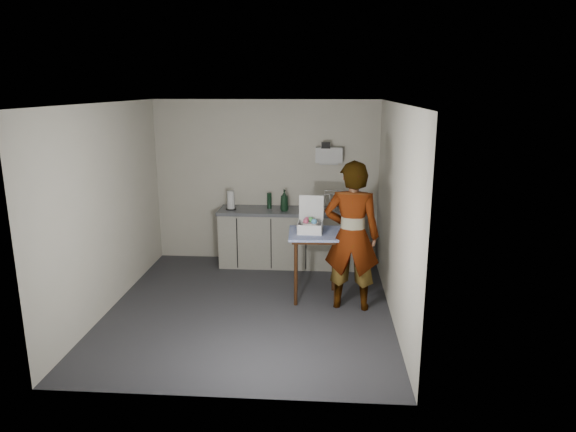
# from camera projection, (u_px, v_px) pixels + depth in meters

# --- Properties ---
(ground) EXTENTS (4.00, 4.00, 0.00)m
(ground) POSITION_uv_depth(u_px,v_px,m) (250.00, 307.00, 6.67)
(ground) COLOR #2C2C32
(ground) RESTS_ON ground
(wall_back) EXTENTS (3.60, 0.02, 2.60)m
(wall_back) POSITION_uv_depth(u_px,v_px,m) (266.00, 182.00, 8.28)
(wall_back) COLOR beige
(wall_back) RESTS_ON ground
(wall_right) EXTENTS (0.02, 4.00, 2.60)m
(wall_right) POSITION_uv_depth(u_px,v_px,m) (394.00, 213.00, 6.23)
(wall_right) COLOR beige
(wall_right) RESTS_ON ground
(wall_left) EXTENTS (0.02, 4.00, 2.60)m
(wall_left) POSITION_uv_depth(u_px,v_px,m) (108.00, 208.00, 6.48)
(wall_left) COLOR beige
(wall_left) RESTS_ON ground
(ceiling) EXTENTS (3.60, 4.00, 0.01)m
(ceiling) POSITION_uv_depth(u_px,v_px,m) (246.00, 104.00, 6.04)
(ceiling) COLOR white
(ceiling) RESTS_ON wall_back
(kitchen_counter) EXTENTS (2.24, 0.62, 0.91)m
(kitchen_counter) POSITION_uv_depth(u_px,v_px,m) (290.00, 239.00, 8.19)
(kitchen_counter) COLOR black
(kitchen_counter) RESTS_ON ground
(wall_shelf) EXTENTS (0.42, 0.18, 0.37)m
(wall_shelf) POSITION_uv_depth(u_px,v_px,m) (329.00, 155.00, 8.04)
(wall_shelf) COLOR white
(wall_shelf) RESTS_ON ground
(side_table) EXTENTS (0.74, 0.74, 0.92)m
(side_table) POSITION_uv_depth(u_px,v_px,m) (316.00, 241.00, 6.80)
(side_table) COLOR #371B0C
(side_table) RESTS_ON ground
(standing_man) EXTENTS (0.75, 0.53, 1.92)m
(standing_man) POSITION_uv_depth(u_px,v_px,m) (352.00, 236.00, 6.46)
(standing_man) COLOR #B2A593
(standing_man) RESTS_ON ground
(soap_bottle) EXTENTS (0.17, 0.17, 0.33)m
(soap_bottle) POSITION_uv_depth(u_px,v_px,m) (284.00, 200.00, 7.95)
(soap_bottle) COLOR black
(soap_bottle) RESTS_ON kitchen_counter
(soda_can) EXTENTS (0.07, 0.07, 0.13)m
(soda_can) POSITION_uv_depth(u_px,v_px,m) (284.00, 205.00, 8.08)
(soda_can) COLOR #B62912
(soda_can) RESTS_ON kitchen_counter
(dark_bottle) EXTENTS (0.07, 0.07, 0.25)m
(dark_bottle) POSITION_uv_depth(u_px,v_px,m) (269.00, 201.00, 8.12)
(dark_bottle) COLOR black
(dark_bottle) RESTS_ON kitchen_counter
(paper_towel) EXTENTS (0.17, 0.17, 0.30)m
(paper_towel) POSITION_uv_depth(u_px,v_px,m) (231.00, 201.00, 8.06)
(paper_towel) COLOR black
(paper_towel) RESTS_ON kitchen_counter
(dish_rack) EXTENTS (0.43, 0.32, 0.30)m
(dish_rack) POSITION_uv_depth(u_px,v_px,m) (337.00, 206.00, 8.00)
(dish_rack) COLOR silver
(dish_rack) RESTS_ON kitchen_counter
(bakery_box) EXTENTS (0.34, 0.35, 0.46)m
(bakery_box) POSITION_uv_depth(u_px,v_px,m) (310.00, 224.00, 6.79)
(bakery_box) COLOR white
(bakery_box) RESTS_ON side_table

